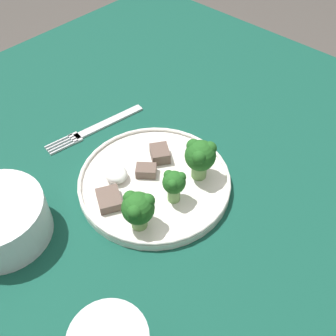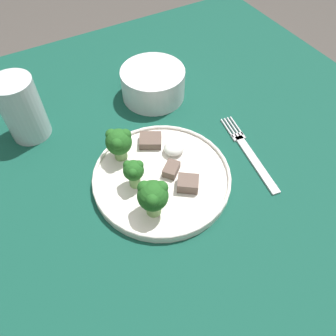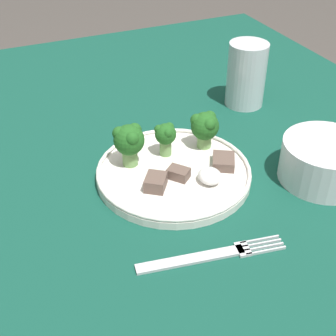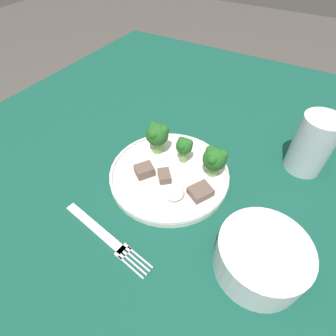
% 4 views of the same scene
% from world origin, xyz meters
% --- Properties ---
extents(table, '(1.15, 1.04, 0.73)m').
position_xyz_m(table, '(0.00, 0.00, 0.63)').
color(table, '#114738').
rests_on(table, ground_plane).
extents(dinner_plate, '(0.23, 0.23, 0.02)m').
position_xyz_m(dinner_plate, '(0.06, 0.01, 0.74)').
color(dinner_plate, white).
rests_on(dinner_plate, table).
extents(fork, '(0.05, 0.19, 0.00)m').
position_xyz_m(fork, '(0.22, -0.02, 0.73)').
color(fork, silver).
rests_on(fork, table).
extents(cream_bowl, '(0.13, 0.13, 0.06)m').
position_xyz_m(cream_bowl, '(0.15, 0.21, 0.76)').
color(cream_bowl, silver).
rests_on(cream_bowl, table).
extents(broccoli_floret_near_rim_left, '(0.05, 0.04, 0.06)m').
position_xyz_m(broccoli_floret_near_rim_left, '(0.01, 0.08, 0.78)').
color(broccoli_floret_near_rim_left, '#709E56').
rests_on(broccoli_floret_near_rim_left, dinner_plate).
extents(broccoli_floret_center_left, '(0.03, 0.03, 0.05)m').
position_xyz_m(broccoli_floret_center_left, '(0.01, 0.02, 0.77)').
color(broccoli_floret_center_left, '#709E56').
rests_on(broccoli_floret_center_left, dinner_plate).
extents(broccoli_floret_back_left, '(0.05, 0.05, 0.07)m').
position_xyz_m(broccoli_floret_back_left, '(0.01, -0.04, 0.78)').
color(broccoli_floret_back_left, '#709E56').
rests_on(broccoli_floret_back_left, dinner_plate).
extents(meat_slice_front_slice, '(0.04, 0.04, 0.02)m').
position_xyz_m(meat_slice_front_slice, '(0.07, 0.01, 0.75)').
color(meat_slice_front_slice, brown).
rests_on(meat_slice_front_slice, dinner_plate).
extents(meat_slice_middle_slice, '(0.04, 0.04, 0.02)m').
position_xyz_m(meat_slice_middle_slice, '(0.08, -0.03, 0.75)').
color(meat_slice_middle_slice, brown).
rests_on(meat_slice_middle_slice, dinner_plate).
extents(meat_slice_rear_slice, '(0.05, 0.05, 0.02)m').
position_xyz_m(meat_slice_rear_slice, '(0.07, 0.09, 0.75)').
color(meat_slice_rear_slice, brown).
rests_on(meat_slice_rear_slice, dinner_plate).
extents(sauce_dollop, '(0.04, 0.03, 0.02)m').
position_xyz_m(sauce_dollop, '(0.10, 0.05, 0.75)').
color(sauce_dollop, white).
rests_on(sauce_dollop, dinner_plate).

